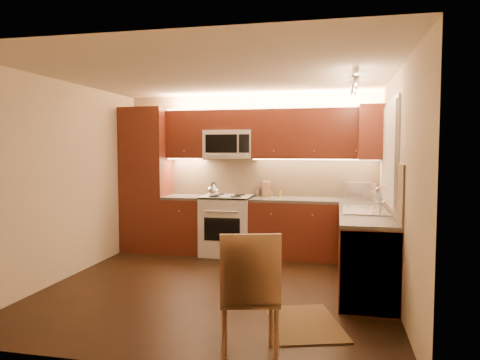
% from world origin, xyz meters
% --- Properties ---
extents(floor, '(4.00, 4.00, 0.01)m').
position_xyz_m(floor, '(0.00, 0.00, 0.00)').
color(floor, black).
rests_on(floor, ground).
extents(ceiling, '(4.00, 4.00, 0.01)m').
position_xyz_m(ceiling, '(0.00, 0.00, 2.50)').
color(ceiling, beige).
rests_on(ceiling, ground).
extents(wall_back, '(4.00, 0.01, 2.50)m').
position_xyz_m(wall_back, '(0.00, 2.00, 1.25)').
color(wall_back, beige).
rests_on(wall_back, ground).
extents(wall_front, '(4.00, 0.01, 2.50)m').
position_xyz_m(wall_front, '(0.00, -2.00, 1.25)').
color(wall_front, beige).
rests_on(wall_front, ground).
extents(wall_left, '(0.01, 4.00, 2.50)m').
position_xyz_m(wall_left, '(-2.00, 0.00, 1.25)').
color(wall_left, beige).
rests_on(wall_left, ground).
extents(wall_right, '(0.01, 4.00, 2.50)m').
position_xyz_m(wall_right, '(2.00, 0.00, 1.25)').
color(wall_right, beige).
rests_on(wall_right, ground).
extents(pantry, '(0.70, 0.60, 2.30)m').
position_xyz_m(pantry, '(-1.65, 1.70, 1.15)').
color(pantry, '#4E1B10').
rests_on(pantry, floor).
extents(base_cab_back_left, '(0.62, 0.60, 0.86)m').
position_xyz_m(base_cab_back_left, '(-0.99, 1.70, 0.43)').
color(base_cab_back_left, '#4E1B10').
rests_on(base_cab_back_left, floor).
extents(counter_back_left, '(0.62, 0.60, 0.04)m').
position_xyz_m(counter_back_left, '(-0.99, 1.70, 0.88)').
color(counter_back_left, '#312F2C').
rests_on(counter_back_left, base_cab_back_left).
extents(base_cab_back_right, '(1.92, 0.60, 0.86)m').
position_xyz_m(base_cab_back_right, '(1.04, 1.70, 0.43)').
color(base_cab_back_right, '#4E1B10').
rests_on(base_cab_back_right, floor).
extents(counter_back_right, '(1.92, 0.60, 0.04)m').
position_xyz_m(counter_back_right, '(1.04, 1.70, 0.88)').
color(counter_back_right, '#312F2C').
rests_on(counter_back_right, base_cab_back_right).
extents(base_cab_right, '(0.60, 2.00, 0.86)m').
position_xyz_m(base_cab_right, '(1.70, 0.40, 0.43)').
color(base_cab_right, '#4E1B10').
rests_on(base_cab_right, floor).
extents(counter_right, '(0.60, 2.00, 0.04)m').
position_xyz_m(counter_right, '(1.70, 0.40, 0.88)').
color(counter_right, '#312F2C').
rests_on(counter_right, base_cab_right).
extents(dishwasher, '(0.58, 0.60, 0.84)m').
position_xyz_m(dishwasher, '(1.70, -0.30, 0.43)').
color(dishwasher, silver).
rests_on(dishwasher, floor).
extents(backsplash_back, '(3.30, 0.02, 0.60)m').
position_xyz_m(backsplash_back, '(0.35, 1.99, 1.20)').
color(backsplash_back, tan).
rests_on(backsplash_back, wall_back).
extents(backsplash_right, '(0.02, 2.00, 0.60)m').
position_xyz_m(backsplash_right, '(1.99, 0.40, 1.20)').
color(backsplash_right, tan).
rests_on(backsplash_right, wall_right).
extents(upper_cab_back_left, '(0.62, 0.35, 0.75)m').
position_xyz_m(upper_cab_back_left, '(-0.99, 1.82, 1.88)').
color(upper_cab_back_left, '#4E1B10').
rests_on(upper_cab_back_left, wall_back).
extents(upper_cab_back_right, '(1.92, 0.35, 0.75)m').
position_xyz_m(upper_cab_back_right, '(1.04, 1.82, 1.88)').
color(upper_cab_back_right, '#4E1B10').
rests_on(upper_cab_back_right, wall_back).
extents(upper_cab_bridge, '(0.76, 0.35, 0.31)m').
position_xyz_m(upper_cab_bridge, '(-0.30, 1.82, 2.09)').
color(upper_cab_bridge, '#4E1B10').
rests_on(upper_cab_bridge, wall_back).
extents(upper_cab_right_corner, '(0.35, 0.50, 0.75)m').
position_xyz_m(upper_cab_right_corner, '(1.82, 1.40, 1.88)').
color(upper_cab_right_corner, '#4E1B10').
rests_on(upper_cab_right_corner, wall_right).
extents(stove, '(0.76, 0.65, 0.92)m').
position_xyz_m(stove, '(-0.30, 1.68, 0.46)').
color(stove, silver).
rests_on(stove, floor).
extents(microwave, '(0.76, 0.38, 0.44)m').
position_xyz_m(microwave, '(-0.30, 1.81, 1.72)').
color(microwave, silver).
rests_on(microwave, wall_back).
extents(window_frame, '(0.03, 1.44, 1.24)m').
position_xyz_m(window_frame, '(1.99, 0.55, 1.60)').
color(window_frame, silver).
rests_on(window_frame, wall_right).
extents(window_blinds, '(0.02, 1.36, 1.16)m').
position_xyz_m(window_blinds, '(1.97, 0.55, 1.60)').
color(window_blinds, silver).
rests_on(window_blinds, wall_right).
extents(sink, '(0.52, 0.86, 0.15)m').
position_xyz_m(sink, '(1.70, 0.55, 0.98)').
color(sink, silver).
rests_on(sink, counter_right).
extents(faucet, '(0.20, 0.04, 0.30)m').
position_xyz_m(faucet, '(1.88, 0.55, 1.05)').
color(faucet, silver).
rests_on(faucet, counter_right).
extents(track_light_bar, '(0.04, 1.20, 0.03)m').
position_xyz_m(track_light_bar, '(1.55, 0.40, 2.46)').
color(track_light_bar, silver).
rests_on(track_light_bar, ceiling).
extents(kettle, '(0.23, 0.23, 0.23)m').
position_xyz_m(kettle, '(-0.48, 1.51, 1.03)').
color(kettle, silver).
rests_on(kettle, stove).
extents(toaster_oven, '(0.49, 0.41, 0.26)m').
position_xyz_m(toaster_oven, '(1.68, 1.80, 1.03)').
color(toaster_oven, silver).
rests_on(toaster_oven, counter_back_right).
extents(knife_block, '(0.13, 0.19, 0.24)m').
position_xyz_m(knife_block, '(0.28, 1.87, 1.02)').
color(knife_block, '#926141').
rests_on(knife_block, counter_back_right).
extents(spice_jar_a, '(0.06, 0.06, 0.09)m').
position_xyz_m(spice_jar_a, '(0.36, 1.87, 0.95)').
color(spice_jar_a, silver).
rests_on(spice_jar_a, counter_back_right).
extents(spice_jar_b, '(0.04, 0.04, 0.10)m').
position_xyz_m(spice_jar_b, '(0.14, 1.94, 0.95)').
color(spice_jar_b, brown).
rests_on(spice_jar_b, counter_back_right).
extents(spice_jar_c, '(0.06, 0.06, 0.10)m').
position_xyz_m(spice_jar_c, '(0.14, 1.94, 0.95)').
color(spice_jar_c, silver).
rests_on(spice_jar_c, counter_back_right).
extents(spice_jar_d, '(0.06, 0.06, 0.10)m').
position_xyz_m(spice_jar_d, '(0.50, 1.88, 0.95)').
color(spice_jar_d, olive).
rests_on(spice_jar_d, counter_back_right).
extents(soap_bottle, '(0.11, 0.11, 0.21)m').
position_xyz_m(soap_bottle, '(1.94, 1.34, 1.00)').
color(soap_bottle, '#B2B1B5').
rests_on(soap_bottle, counter_right).
extents(rug, '(0.89, 1.09, 0.01)m').
position_xyz_m(rug, '(1.09, -0.90, 0.01)').
color(rug, black).
rests_on(rug, floor).
extents(dining_chair, '(0.55, 0.55, 1.03)m').
position_xyz_m(dining_chair, '(0.71, -1.67, 0.51)').
color(dining_chair, '#926141').
rests_on(dining_chair, floor).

